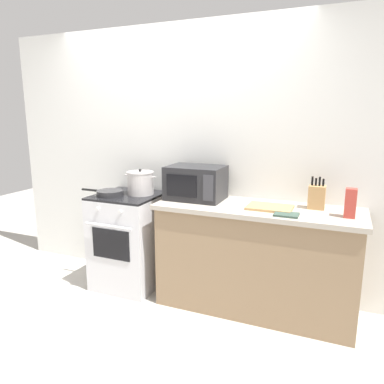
{
  "coord_description": "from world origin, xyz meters",
  "views": [
    {
      "loc": [
        1.53,
        -2.27,
        1.68
      ],
      "look_at": [
        0.32,
        0.6,
        1.0
      ],
      "focal_mm": 33.88,
      "sensor_mm": 36.0,
      "label": 1
    }
  ],
  "objects_px": {
    "microwave": "(196,183)",
    "oven_mitt": "(286,215)",
    "stock_pot": "(140,183)",
    "knife_block": "(317,197)",
    "pasta_box": "(350,203)",
    "cutting_board": "(270,207)",
    "frying_pan": "(110,193)",
    "stove": "(129,240)"
  },
  "relations": [
    {
      "from": "pasta_box",
      "to": "stock_pot",
      "type": "bearing_deg",
      "value": 177.26
    },
    {
      "from": "stove",
      "to": "oven_mitt",
      "type": "height_order",
      "value": "oven_mitt"
    },
    {
      "from": "knife_block",
      "to": "oven_mitt",
      "type": "height_order",
      "value": "knife_block"
    },
    {
      "from": "microwave",
      "to": "oven_mitt",
      "type": "relative_size",
      "value": 2.78
    },
    {
      "from": "stock_pot",
      "to": "frying_pan",
      "type": "height_order",
      "value": "stock_pot"
    },
    {
      "from": "stock_pot",
      "to": "cutting_board",
      "type": "bearing_deg",
      "value": -2.67
    },
    {
      "from": "frying_pan",
      "to": "pasta_box",
      "type": "bearing_deg",
      "value": 2.04
    },
    {
      "from": "stove",
      "to": "knife_block",
      "type": "relative_size",
      "value": 3.49
    },
    {
      "from": "microwave",
      "to": "oven_mitt",
      "type": "distance_m",
      "value": 0.88
    },
    {
      "from": "stove",
      "to": "cutting_board",
      "type": "height_order",
      "value": "cutting_board"
    },
    {
      "from": "stove",
      "to": "cutting_board",
      "type": "bearing_deg",
      "value": 0.05
    },
    {
      "from": "cutting_board",
      "to": "pasta_box",
      "type": "height_order",
      "value": "pasta_box"
    },
    {
      "from": "cutting_board",
      "to": "oven_mitt",
      "type": "height_order",
      "value": "cutting_board"
    },
    {
      "from": "stove",
      "to": "knife_block",
      "type": "xyz_separation_m",
      "value": [
        1.7,
        0.14,
        0.56
      ]
    },
    {
      "from": "pasta_box",
      "to": "oven_mitt",
      "type": "bearing_deg",
      "value": -163.47
    },
    {
      "from": "stove",
      "to": "pasta_box",
      "type": "bearing_deg",
      "value": -0.85
    },
    {
      "from": "frying_pan",
      "to": "pasta_box",
      "type": "xyz_separation_m",
      "value": [
        2.08,
        0.07,
        0.08
      ]
    },
    {
      "from": "frying_pan",
      "to": "pasta_box",
      "type": "relative_size",
      "value": 2.04
    },
    {
      "from": "stove",
      "to": "stock_pot",
      "type": "relative_size",
      "value": 2.72
    },
    {
      "from": "microwave",
      "to": "pasta_box",
      "type": "bearing_deg",
      "value": -4.83
    },
    {
      "from": "stock_pot",
      "to": "pasta_box",
      "type": "relative_size",
      "value": 1.54
    },
    {
      "from": "cutting_board",
      "to": "knife_block",
      "type": "height_order",
      "value": "knife_block"
    },
    {
      "from": "stove",
      "to": "microwave",
      "type": "xyz_separation_m",
      "value": [
        0.67,
        0.08,
        0.61
      ]
    },
    {
      "from": "stock_pot",
      "to": "pasta_box",
      "type": "distance_m",
      "value": 1.84
    },
    {
      "from": "pasta_box",
      "to": "oven_mitt",
      "type": "relative_size",
      "value": 1.22
    },
    {
      "from": "frying_pan",
      "to": "microwave",
      "type": "height_order",
      "value": "microwave"
    },
    {
      "from": "frying_pan",
      "to": "cutting_board",
      "type": "bearing_deg",
      "value": 4.01
    },
    {
      "from": "cutting_board",
      "to": "pasta_box",
      "type": "relative_size",
      "value": 1.64
    },
    {
      "from": "knife_block",
      "to": "oven_mitt",
      "type": "bearing_deg",
      "value": -122.31
    },
    {
      "from": "pasta_box",
      "to": "knife_block",
      "type": "bearing_deg",
      "value": 145.6
    },
    {
      "from": "frying_pan",
      "to": "oven_mitt",
      "type": "height_order",
      "value": "frying_pan"
    },
    {
      "from": "frying_pan",
      "to": "oven_mitt",
      "type": "bearing_deg",
      "value": -1.94
    },
    {
      "from": "stock_pot",
      "to": "cutting_board",
      "type": "height_order",
      "value": "stock_pot"
    },
    {
      "from": "stove",
      "to": "pasta_box",
      "type": "distance_m",
      "value": 2.03
    },
    {
      "from": "microwave",
      "to": "cutting_board",
      "type": "bearing_deg",
      "value": -6.52
    },
    {
      "from": "microwave",
      "to": "pasta_box",
      "type": "height_order",
      "value": "microwave"
    },
    {
      "from": "frying_pan",
      "to": "cutting_board",
      "type": "distance_m",
      "value": 1.49
    },
    {
      "from": "stock_pot",
      "to": "knife_block",
      "type": "relative_size",
      "value": 1.28
    },
    {
      "from": "knife_block",
      "to": "microwave",
      "type": "bearing_deg",
      "value": -176.56
    },
    {
      "from": "stock_pot",
      "to": "cutting_board",
      "type": "xyz_separation_m",
      "value": [
        1.24,
        -0.06,
        -0.1
      ]
    },
    {
      "from": "stock_pot",
      "to": "knife_block",
      "type": "xyz_separation_m",
      "value": [
        1.59,
        0.08,
        -0.01
      ]
    },
    {
      "from": "frying_pan",
      "to": "knife_block",
      "type": "relative_size",
      "value": 1.7
    }
  ]
}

